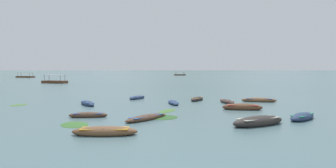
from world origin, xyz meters
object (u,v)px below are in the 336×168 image
at_px(rowboat_4, 146,118).
at_px(rowboat_5, 88,115).
at_px(rowboat_3, 242,107).
at_px(rowboat_2, 173,103).
at_px(rowboat_0, 258,100).
at_px(rowboat_7, 301,117).
at_px(rowboat_9, 137,98).
at_px(ferry_0, 54,82).
at_px(rowboat_6, 87,103).
at_px(rowboat_11, 258,121).
at_px(rowboat_10, 104,131).
at_px(rowboat_1, 197,99).
at_px(ferry_1, 25,77).
at_px(ferry_2, 179,75).
at_px(rowboat_8, 226,102).

bearing_deg(rowboat_4, rowboat_5, 166.78).
bearing_deg(rowboat_3, rowboat_4, -148.93).
bearing_deg(rowboat_3, rowboat_2, 146.19).
xyz_separation_m(rowboat_0, rowboat_7, (-0.46, -11.79, 0.00)).
relative_size(rowboat_3, rowboat_9, 1.24).
bearing_deg(ferry_0, rowboat_6, -64.13).
bearing_deg(rowboat_7, rowboat_11, -152.37).
distance_m(rowboat_0, rowboat_4, 17.40).
bearing_deg(rowboat_10, rowboat_1, 67.79).
height_order(rowboat_2, rowboat_11, rowboat_11).
height_order(rowboat_6, rowboat_9, rowboat_6).
distance_m(rowboat_4, ferry_0, 64.59).
distance_m(rowboat_2, rowboat_4, 10.07).
height_order(ferry_1, ferry_2, same).
relative_size(rowboat_5, rowboat_6, 0.85).
xyz_separation_m(rowboat_3, ferry_0, (-39.42, 51.57, 0.21)).
bearing_deg(rowboat_6, rowboat_4, -50.95).
bearing_deg(ferry_0, ferry_2, 68.03).
bearing_deg(rowboat_5, rowboat_4, -13.22).
bearing_deg(rowboat_6, rowboat_5, -73.38).
height_order(rowboat_8, rowboat_10, rowboat_10).
bearing_deg(ferry_2, rowboat_1, -91.59).
bearing_deg(rowboat_2, ferry_0, 124.83).
bearing_deg(rowboat_7, rowboat_6, 155.77).
bearing_deg(rowboat_3, rowboat_0, 60.13).
bearing_deg(rowboat_5, rowboat_6, 106.62).
xyz_separation_m(rowboat_6, rowboat_10, (5.07, -13.86, 0.02)).
height_order(rowboat_1, rowboat_10, rowboat_10).
height_order(rowboat_2, ferry_0, ferry_0).
bearing_deg(ferry_0, rowboat_4, -61.82).
relative_size(rowboat_7, rowboat_11, 0.74).
bearing_deg(rowboat_4, rowboat_8, 51.38).
bearing_deg(ferry_1, rowboat_8, -53.00).
bearing_deg(ferry_1, rowboat_3, -54.31).
xyz_separation_m(rowboat_5, rowboat_7, (17.10, -1.02, 0.03)).
bearing_deg(rowboat_3, ferry_1, 125.69).
bearing_deg(rowboat_2, rowboat_9, 131.77).
bearing_deg(rowboat_11, rowboat_9, 121.43).
height_order(rowboat_1, rowboat_11, rowboat_11).
distance_m(rowboat_10, ferry_2, 160.98).
bearing_deg(ferry_2, ferry_1, -148.61).
bearing_deg(rowboat_6, ferry_2, 83.59).
distance_m(rowboat_9, ferry_0, 50.42).
bearing_deg(ferry_2, rowboat_4, -93.42).
height_order(rowboat_1, ferry_0, ferry_0).
bearing_deg(rowboat_3, rowboat_5, -162.99).
xyz_separation_m(rowboat_2, rowboat_7, (9.94, -9.68, 0.05)).
bearing_deg(rowboat_4, rowboat_9, 99.10).
height_order(ferry_0, ferry_1, same).
height_order(rowboat_3, rowboat_4, rowboat_3).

